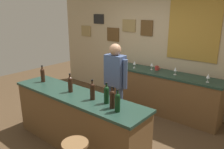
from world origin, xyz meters
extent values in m
plane|color=#4C3823|center=(0.00, 0.00, 0.00)|extent=(10.00, 10.00, 0.00)
cube|color=tan|center=(0.00, 2.03, 1.40)|extent=(6.00, 0.06, 2.80)
cube|color=#997F4C|center=(-2.20, 1.99, 1.59)|extent=(0.36, 0.02, 0.30)
cube|color=black|center=(-1.70, 1.99, 1.93)|extent=(0.35, 0.02, 0.25)
cube|color=brown|center=(-1.20, 1.99, 1.55)|extent=(0.39, 0.02, 0.34)
cube|color=#997F4C|center=(-0.70, 1.99, 1.80)|extent=(0.38, 0.02, 0.29)
cube|color=brown|center=(-0.20, 1.99, 1.77)|extent=(0.31, 0.02, 0.35)
cube|color=#A87F33|center=(0.87, 1.99, 1.85)|extent=(1.05, 0.02, 1.36)
cube|color=brown|center=(0.00, -0.40, 0.44)|extent=(2.45, 0.57, 0.88)
cube|color=#1E382D|center=(0.00, -0.40, 0.90)|extent=(2.50, 0.60, 0.04)
cube|color=brown|center=(0.40, 1.65, 0.43)|extent=(2.55, 0.53, 0.86)
cube|color=#1E382D|center=(0.40, 1.65, 0.88)|extent=(2.60, 0.56, 0.04)
cylinder|color=#384766|center=(0.21, 0.44, 0.43)|extent=(0.13, 0.13, 0.86)
cylinder|color=#384766|center=(0.01, 0.44, 0.43)|extent=(0.13, 0.13, 0.86)
cube|color=#3F517A|center=(0.11, 0.44, 1.14)|extent=(0.36, 0.20, 0.56)
sphere|color=#A87A5B|center=(0.11, 0.44, 1.51)|extent=(0.21, 0.21, 0.21)
cylinder|color=#3F517A|center=(0.33, 0.44, 1.11)|extent=(0.08, 0.08, 0.52)
cylinder|color=#3F517A|center=(-0.11, 0.44, 1.11)|extent=(0.08, 0.08, 0.52)
cylinder|color=brown|center=(0.70, -1.05, 0.66)|extent=(0.32, 0.32, 0.03)
cylinder|color=black|center=(-0.91, -0.37, 1.02)|extent=(0.07, 0.07, 0.20)
sphere|color=black|center=(-0.91, -0.37, 1.13)|extent=(0.07, 0.07, 0.07)
cylinder|color=black|center=(-0.91, -0.37, 1.17)|extent=(0.03, 0.03, 0.09)
cylinder|color=black|center=(-0.91, -0.37, 1.22)|extent=(0.03, 0.03, 0.02)
cylinder|color=black|center=(-0.13, -0.39, 1.02)|extent=(0.07, 0.07, 0.20)
sphere|color=black|center=(-0.13, -0.39, 1.13)|extent=(0.07, 0.07, 0.07)
cylinder|color=black|center=(-0.13, -0.39, 1.17)|extent=(0.03, 0.03, 0.09)
cylinder|color=black|center=(-0.13, -0.39, 1.22)|extent=(0.03, 0.03, 0.02)
cylinder|color=black|center=(0.36, -0.39, 1.02)|extent=(0.07, 0.07, 0.20)
sphere|color=black|center=(0.36, -0.39, 1.13)|extent=(0.07, 0.07, 0.07)
cylinder|color=black|center=(0.36, -0.39, 1.17)|extent=(0.03, 0.03, 0.09)
cylinder|color=black|center=(0.36, -0.39, 1.22)|extent=(0.03, 0.03, 0.02)
cylinder|color=black|center=(0.60, -0.36, 1.02)|extent=(0.07, 0.07, 0.20)
sphere|color=black|center=(0.60, -0.36, 1.13)|extent=(0.07, 0.07, 0.07)
cylinder|color=black|center=(0.60, -0.36, 1.17)|extent=(0.03, 0.03, 0.09)
cylinder|color=black|center=(0.60, -0.36, 1.22)|extent=(0.03, 0.03, 0.02)
cylinder|color=black|center=(0.76, -0.43, 1.02)|extent=(0.07, 0.07, 0.20)
sphere|color=black|center=(0.76, -0.43, 1.13)|extent=(0.07, 0.07, 0.07)
cylinder|color=black|center=(0.76, -0.43, 1.17)|extent=(0.03, 0.03, 0.09)
cylinder|color=black|center=(0.76, -0.43, 1.22)|extent=(0.03, 0.03, 0.02)
cylinder|color=black|center=(0.88, -0.47, 1.02)|extent=(0.07, 0.07, 0.20)
sphere|color=black|center=(0.88, -0.47, 1.13)|extent=(0.07, 0.07, 0.07)
cylinder|color=black|center=(0.88, -0.47, 1.17)|extent=(0.03, 0.03, 0.09)
cylinder|color=black|center=(0.88, -0.47, 1.22)|extent=(0.03, 0.03, 0.02)
cylinder|color=silver|center=(-0.24, 1.58, 0.90)|extent=(0.06, 0.06, 0.00)
cylinder|color=silver|center=(-0.24, 1.58, 0.94)|extent=(0.01, 0.01, 0.07)
cone|color=silver|center=(-0.24, 1.58, 1.02)|extent=(0.07, 0.07, 0.08)
cylinder|color=silver|center=(0.13, 1.71, 0.90)|extent=(0.06, 0.06, 0.00)
cylinder|color=silver|center=(0.13, 1.71, 0.94)|extent=(0.01, 0.01, 0.07)
cone|color=silver|center=(0.13, 1.71, 1.02)|extent=(0.07, 0.07, 0.08)
cylinder|color=silver|center=(0.71, 1.65, 0.90)|extent=(0.06, 0.06, 0.00)
cylinder|color=silver|center=(0.71, 1.65, 0.94)|extent=(0.01, 0.01, 0.07)
cone|color=silver|center=(0.71, 1.65, 1.02)|extent=(0.07, 0.07, 0.08)
cylinder|color=silver|center=(1.38, 1.57, 0.90)|extent=(0.06, 0.06, 0.00)
cylinder|color=silver|center=(1.38, 1.57, 0.94)|extent=(0.01, 0.01, 0.07)
cone|color=silver|center=(1.38, 1.57, 1.02)|extent=(0.07, 0.07, 0.08)
cylinder|color=#B2332D|center=(0.25, 1.73, 0.95)|extent=(0.08, 0.08, 0.09)
torus|color=#B2332D|center=(0.31, 1.73, 0.95)|extent=(0.06, 0.01, 0.06)
camera|label=1|loc=(2.49, -2.53, 2.19)|focal=35.68mm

